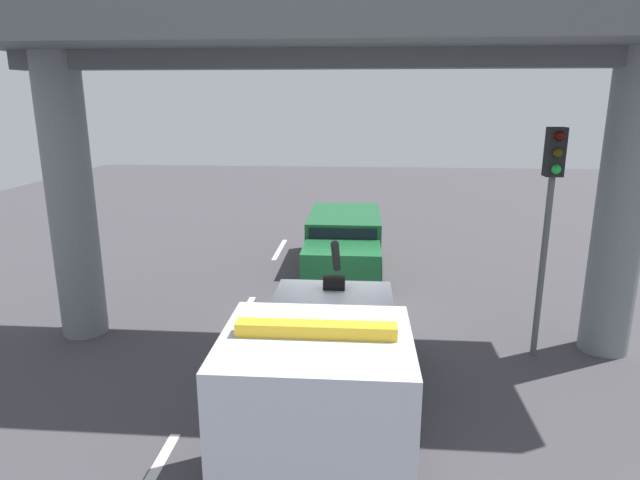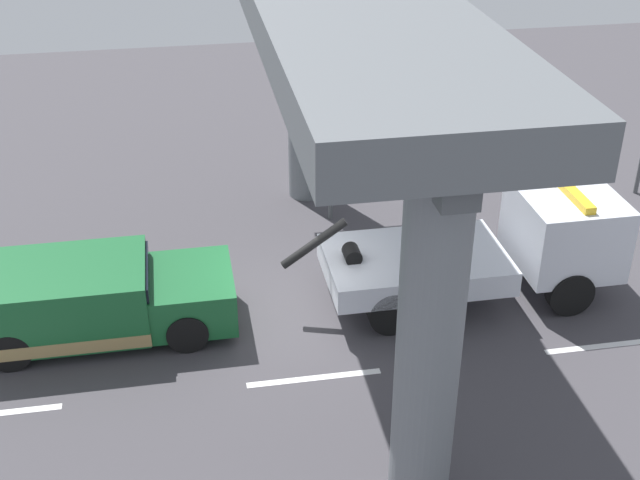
{
  "view_description": "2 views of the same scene",
  "coord_description": "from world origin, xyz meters",
  "px_view_note": "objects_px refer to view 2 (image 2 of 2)",
  "views": [
    {
      "loc": [
        11.79,
        0.52,
        5.02
      ],
      "look_at": [
        -1.75,
        -0.54,
        1.48
      ],
      "focal_mm": 30.15,
      "sensor_mm": 36.0,
      "label": 1
    },
    {
      "loc": [
        -2.08,
        -14.85,
        10.32
      ],
      "look_at": [
        0.55,
        0.19,
        1.61
      ],
      "focal_mm": 47.35,
      "sensor_mm": 36.0,
      "label": 2
    }
  ],
  "objects_px": {
    "towed_van_green": "(91,300)",
    "traffic_light_near": "(332,96)",
    "tow_truck_white": "(502,245)",
    "traffic_light_far": "(528,98)"
  },
  "relations": [
    {
      "from": "towed_van_green",
      "to": "traffic_light_near",
      "type": "bearing_deg",
      "value": 35.39
    },
    {
      "from": "towed_van_green",
      "to": "traffic_light_near",
      "type": "distance_m",
      "value": 7.46
    },
    {
      "from": "towed_van_green",
      "to": "tow_truck_white",
      "type": "bearing_deg",
      "value": 0.04
    },
    {
      "from": "tow_truck_white",
      "to": "traffic_light_far",
      "type": "height_order",
      "value": "traffic_light_far"
    },
    {
      "from": "tow_truck_white",
      "to": "traffic_light_far",
      "type": "relative_size",
      "value": 1.79
    },
    {
      "from": "tow_truck_white",
      "to": "traffic_light_far",
      "type": "distance_m",
      "value": 4.86
    },
    {
      "from": "tow_truck_white",
      "to": "traffic_light_near",
      "type": "distance_m",
      "value": 5.46
    },
    {
      "from": "traffic_light_near",
      "to": "traffic_light_far",
      "type": "relative_size",
      "value": 1.12
    },
    {
      "from": "tow_truck_white",
      "to": "towed_van_green",
      "type": "bearing_deg",
      "value": -179.96
    },
    {
      "from": "tow_truck_white",
      "to": "towed_van_green",
      "type": "relative_size",
      "value": 1.39
    }
  ]
}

